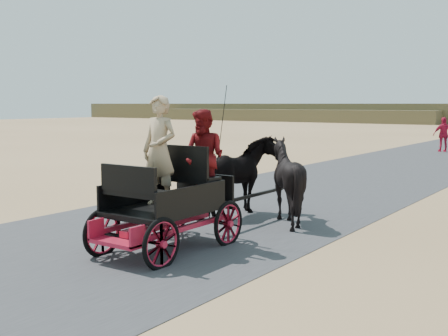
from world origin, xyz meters
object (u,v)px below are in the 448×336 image
Objects in this scene: horse_left at (241,177)px; horse_right at (287,181)px; pedestrian at (444,135)px; carriage at (168,228)px.

horse_right is at bearing -180.00° from horse_left.
horse_left is at bearing 62.86° from pedestrian.
horse_right is (1.10, 0.00, 0.00)m from horse_left.
pedestrian is at bearing -84.86° from horse_right.
horse_left is (-0.55, 3.00, 0.49)m from carriage.
carriage is 1.39× the size of pedestrian.
carriage is 3.09m from horse_right.
horse_left reaches higher than carriage.
pedestrian is (-0.62, 19.15, 0.02)m from horse_left.
horse_left is at bearing 100.39° from carriage.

